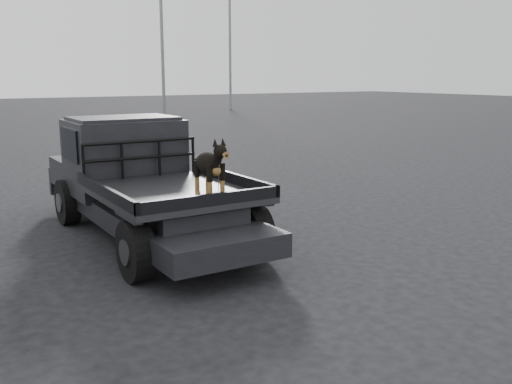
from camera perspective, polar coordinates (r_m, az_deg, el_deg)
ground at (r=6.61m, az=-8.51°, el=-10.37°), size 120.00×120.00×0.00m
flatbed_ute at (r=8.86m, az=-10.77°, el=-1.65°), size 2.00×5.40×0.92m
ute_cab at (r=9.59m, az=-13.06°, el=4.72°), size 1.72×1.30×0.88m
headache_rack at (r=8.91m, az=-11.42°, el=3.22°), size 1.80×0.08×0.55m
dog at (r=7.35m, az=-4.69°, el=2.40°), size 0.32×0.60×0.74m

